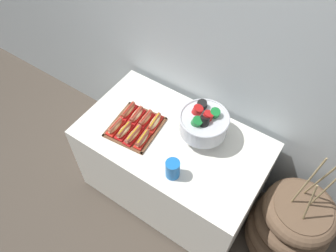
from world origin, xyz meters
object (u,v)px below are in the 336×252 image
serving_tray (135,127)px  hot_dog_1 (124,131)px  hot_dog_5 (137,115)px  hot_dog_6 (146,119)px  hot_dog_4 (128,111)px  hot_dog_0 (115,126)px  hot_dog_3 (143,139)px  hot_dog_2 (133,135)px  buffet_table (172,165)px  cup_stack (173,169)px  floor_vase (289,226)px  hot_dog_7 (155,122)px  punch_bowl (204,123)px

serving_tray → hot_dog_1: size_ratio=2.38×
hot_dog_5 → hot_dog_6: 0.08m
hot_dog_1 → hot_dog_4: 0.18m
hot_dog_0 → hot_dog_3: (0.22, 0.02, -0.00)m
serving_tray → hot_dog_3: (0.12, -0.07, 0.03)m
hot_dog_1 → hot_dog_3: 0.15m
hot_dog_1 → hot_dog_2: hot_dog_1 is taller
hot_dog_1 → buffet_table: bearing=28.0°
hot_dog_2 → serving_tray: bearing=119.9°
hot_dog_0 → cup_stack: cup_stack is taller
buffet_table → cup_stack: 0.53m
hot_dog_1 → hot_dog_2: 0.08m
hot_dog_4 → floor_vase: bearing=4.6°
buffet_table → hot_dog_1: (-0.30, -0.16, 0.41)m
buffet_table → hot_dog_2: 0.49m
cup_stack → hot_dog_0: bearing=171.8°
serving_tray → hot_dog_7: (0.10, 0.09, 0.03)m
hot_dog_0 → hot_dog_7: 0.28m
hot_dog_5 → hot_dog_3: bearing=-42.2°
buffet_table → punch_bowl: (0.16, 0.13, 0.52)m
serving_tray → hot_dog_7: hot_dog_7 is taller
hot_dog_7 → cup_stack: bearing=-38.7°
serving_tray → hot_dog_3: hot_dog_3 is taller
cup_stack → hot_dog_5: bearing=152.5°
floor_vase → hot_dog_0: size_ratio=7.56×
punch_bowl → cup_stack: bearing=-89.9°
serving_tray → hot_dog_2: size_ratio=2.12×
hot_dog_5 → hot_dog_7: (0.15, 0.01, 0.00)m
floor_vase → hot_dog_2: bearing=-167.7°
floor_vase → hot_dog_0: bearing=-168.4°
hot_dog_0 → punch_bowl: punch_bowl is taller
floor_vase → cup_stack: 1.03m
hot_dog_6 → cup_stack: (0.40, -0.26, 0.03)m
buffet_table → floor_vase: size_ratio=1.10×
hot_dog_2 → hot_dog_3: (0.07, 0.01, 0.00)m
buffet_table → hot_dog_4: size_ratio=7.69×
serving_tray → hot_dog_4: bearing=149.2°
floor_vase → hot_dog_1: 1.39m
hot_dog_2 → hot_dog_4: size_ratio=1.06×
hot_dog_1 → hot_dog_5: 0.17m
cup_stack → serving_tray: bearing=158.5°
hot_dog_0 → serving_tray: bearing=41.8°
buffet_table → punch_bowl: 0.56m
hot_dog_1 → cup_stack: cup_stack is taller
buffet_table → punch_bowl: size_ratio=3.97×
serving_tray → hot_dog_0: bearing=-138.2°
hot_dog_3 → hot_dog_5: 0.22m
floor_vase → punch_bowl: floor_vase is taller
hot_dog_0 → hot_dog_6: size_ratio=1.02×
hot_dog_7 → hot_dog_6: bearing=-174.5°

